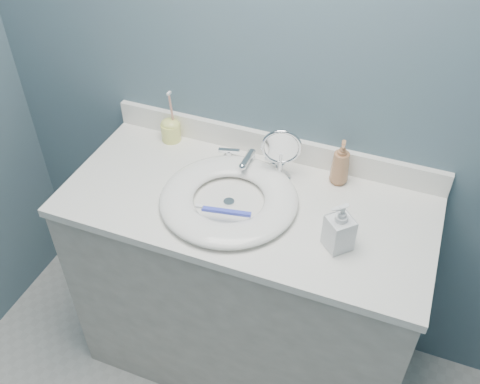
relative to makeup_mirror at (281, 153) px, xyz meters
The scene contains 12 objects.
back_wall 0.25m from the makeup_mirror, 117.09° to the left, with size 2.20×0.02×2.40m, color slate.
vanity_cabinet 0.59m from the makeup_mirror, 112.82° to the right, with size 1.20×0.55×0.85m, color beige.
countertop 0.21m from the makeup_mirror, 112.82° to the right, with size 1.22×0.57×0.03m, color white.
backsplash 0.14m from the makeup_mirror, 119.53° to the left, with size 1.22×0.02×0.09m, color white.
basin 0.23m from the makeup_mirror, 122.10° to the right, with size 0.45×0.45×0.04m, color white, non-canonical shape.
drain 0.24m from the makeup_mirror, 122.10° to the right, with size 0.04×0.04×0.01m, color silver.
faucet 0.14m from the makeup_mirror, behind, with size 0.25×0.13×0.07m.
makeup_mirror is the anchor object (origin of this frame).
soap_bottle_amber 0.20m from the makeup_mirror, 16.19° to the left, with size 0.06×0.06×0.16m, color #A9734C.
soap_bottle_clear 0.35m from the makeup_mirror, 42.79° to the right, with size 0.07×0.08×0.16m, color silver.
toothbrush_holder 0.46m from the makeup_mirror, behind, with size 0.07×0.07×0.21m.
toothbrush_lying 0.29m from the makeup_mirror, 109.47° to the right, with size 0.17×0.04×0.02m.
Camera 1 is at (0.45, -0.24, 2.05)m, focal length 40.00 mm.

